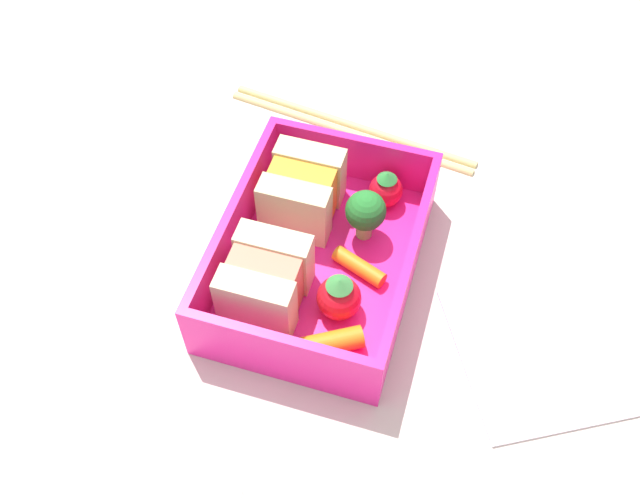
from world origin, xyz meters
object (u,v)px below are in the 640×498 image
carrot_stick_far_left (324,344)px  sandwich_center_left (302,191)px  sandwich_left (266,280)px  chopstick_pair (351,127)px  strawberry_left (339,297)px  folded_napkin (540,349)px  carrot_stick_left (358,269)px  broccoli_floret (366,212)px  strawberry_far_left (386,189)px

carrot_stick_far_left → sandwich_center_left: bearing=24.4°
sandwich_left → chopstick_pair: 18.33cm
strawberry_left → folded_napkin: bearing=-83.4°
carrot_stick_far_left → carrot_stick_left: bearing=-5.1°
broccoli_floret → carrot_stick_far_left: bearing=179.6°
sandwich_left → strawberry_far_left: sandwich_left is taller
sandwich_left → sandwich_center_left: bearing=0.0°
strawberry_left → strawberry_far_left: size_ratio=1.15×
strawberry_left → strawberry_far_left: (9.90, -0.70, -0.23)cm
sandwich_left → folded_napkin: bearing=-83.3°
chopstick_pair → strawberry_left: bearing=-167.3°
carrot_stick_far_left → broccoli_floret: bearing=-0.4°
sandwich_left → broccoli_floret: (7.11, -4.77, 0.22)cm
sandwich_left → carrot_stick_left: 6.65cm
strawberry_left → chopstick_pair: 18.07cm
broccoli_floret → sandwich_center_left: bearing=81.5°
carrot_stick_far_left → strawberry_left: strawberry_left is taller
broccoli_floret → strawberry_far_left: 3.61cm
carrot_stick_far_left → broccoli_floret: (9.66, -0.06, 1.76)cm
sandwich_left → carrot_stick_left: sandwich_left is taller
carrot_stick_far_left → strawberry_far_left: size_ratio=1.62×
broccoli_floret → folded_napkin: 14.65cm
strawberry_far_left → chopstick_pair: size_ratio=0.14×
sandwich_center_left → carrot_stick_far_left: 11.49cm
strawberry_left → folded_napkin: (1.55, -13.32, -2.59)cm
strawberry_far_left → folded_napkin: bearing=-123.5°
folded_napkin → carrot_stick_far_left: bearing=109.2°
strawberry_left → strawberry_far_left: bearing=-4.1°
carrot_stick_far_left → chopstick_pair: 21.00cm
strawberry_far_left → strawberry_left: bearing=175.9°
chopstick_pair → broccoli_floret: bearing=-160.2°
broccoli_floret → folded_napkin: bearing=-110.6°
sandwich_left → strawberry_far_left: 11.85cm
sandwich_center_left → strawberry_far_left: (2.65, -5.47, -0.91)cm
sandwich_center_left → strawberry_left: 8.70cm
sandwich_center_left → carrot_stick_far_left: (-10.37, -4.71, -1.54)cm
sandwich_left → broccoli_floret: 8.57cm
sandwich_left → sandwich_center_left: size_ratio=1.00×
sandwich_left → carrot_stick_far_left: size_ratio=1.11×
sandwich_center_left → carrot_stick_left: sandwich_center_left is taller
carrot_stick_left → chopstick_pair: 15.08cm
carrot_stick_left → strawberry_far_left: size_ratio=1.27×
carrot_stick_left → strawberry_left: bearing=171.0°
carrot_stick_left → sandwich_left: bearing=125.0°
carrot_stick_left → chopstick_pair: bearing=17.1°
strawberry_far_left → chopstick_pair: (7.57, 4.62, -2.21)cm
sandwich_center_left → chopstick_pair: (10.22, -0.84, -3.12)cm
carrot_stick_far_left → carrot_stick_left: size_ratio=1.28×
sandwich_left → folded_napkin: size_ratio=0.49×
strawberry_left → carrot_stick_left: 3.31cm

